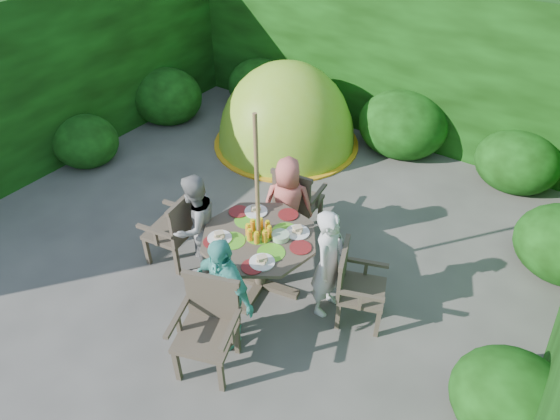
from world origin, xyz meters
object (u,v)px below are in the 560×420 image
Objects in this scene: child_front at (223,292)px; parasol_pole at (258,210)px; garden_chair_front at (208,325)px; garden_chair_right at (355,285)px; dome_tent at (286,143)px; garden_chair_back at (296,199)px; child_left at (196,225)px; patio_table at (260,244)px; garden_chair_left at (175,228)px; child_right at (329,264)px; child_back at (288,204)px.

parasol_pole is at bearing 109.29° from child_front.
child_front is (-0.04, 0.29, 0.15)m from garden_chair_front.
dome_tent is at bearing 24.92° from garden_chair_right.
garden_chair_back is 0.73× the size of child_left.
garden_chair_front is (-0.89, -1.28, 0.04)m from garden_chair_right.
patio_table is 1.64× the size of garden_chair_back.
garden_chair_front reaches higher than patio_table.
garden_chair_right is 2.20m from garden_chair_left.
parasol_pole is at bearing 92.00° from garden_chair_left.
garden_chair_back is at bearing 101.44° from patio_table.
child_left is at bearing 92.37° from garden_chair_left.
parasol_pole is 0.92m from child_left.
child_right is at bearing 10.92° from parasol_pole.
garden_chair_left is 1.37m from child_back.
child_right is at bearing 64.29° from child_front.
garden_chair_back is 0.97× the size of garden_chair_front.
child_front is (0.30, -1.57, 0.04)m from child_back.
garden_chair_left is (-1.08, -0.21, -0.14)m from patio_table.
garden_chair_left is 3.16m from dome_tent.
child_front is at bearing -80.30° from dome_tent.
parasol_pole is 1.76× the size of child_back.
child_right is at bearing -64.64° from dome_tent.
child_left reaches higher than garden_chair_left.
garden_chair_back is (-1.30, 0.88, 0.02)m from garden_chair_right.
garden_chair_back is at bearing -68.37° from dome_tent.
garden_chair_front is 0.74× the size of child_right.
child_back is (0.06, -0.29, 0.13)m from garden_chair_back.
garden_chair_front is at bearing -81.43° from dome_tent.
garden_chair_back reaches higher than garden_chair_left.
patio_table is 1.11m from garden_chair_back.
child_right is at bearing 115.39° from child_back.
child_back is at bearing 145.97° from child_left.
garden_chair_left is 1.37m from child_front.
dome_tent is at bearing -59.85° from garden_chair_back.
garden_chair_right is at bearing 138.75° from garden_chair_back.
garden_chair_back is 0.70× the size of child_front.
child_right is 1.13m from child_front.
garden_chair_right is 0.95× the size of garden_chair_back.
garden_chair_front is 0.77× the size of child_back.
garden_chair_back is 2.31m from dome_tent.
child_right is 1.04× the size of child_back.
dome_tent is (-1.43, 2.09, -0.62)m from child_back.
patio_table is at bearing 94.32° from garden_chair_back.
patio_table is at bearing 108.97° from child_front.
dome_tent is (-0.79, 3.03, -0.64)m from child_left.
parasol_pole is 1.24m from garden_chair_front.
parasol_pole is 1.25m from garden_chair_back.
child_right reaches higher than garden_chair_back.
dome_tent is at bearing -179.80° from garden_chair_left.
parasol_pole is at bearing 98.50° from child_right.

